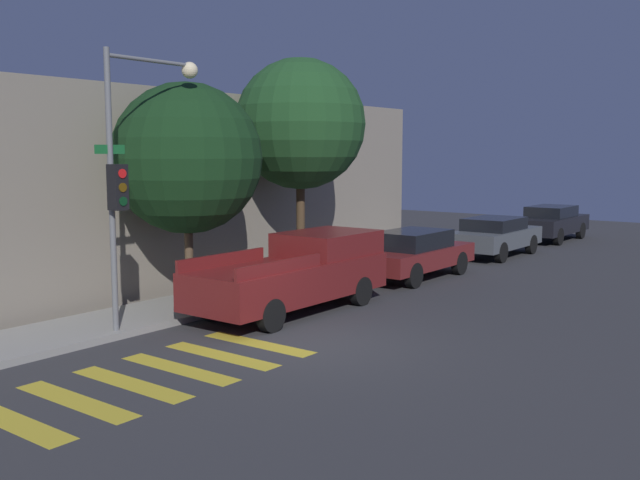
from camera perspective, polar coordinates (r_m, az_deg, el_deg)
name	(u,v)px	position (r m, az deg, el deg)	size (l,w,h in m)	color
ground_plane	(310,344)	(14.12, -0.77, -8.29)	(60.00, 60.00, 0.00)	#333335
sidewalk	(166,311)	(17.00, -12.21, -5.58)	(26.00, 2.14, 0.14)	gray
building_row	(52,192)	(20.26, -20.65, 3.60)	(26.00, 6.00, 5.37)	gray
crosswalk	(156,376)	(12.46, -13.02, -10.55)	(5.55, 2.60, 0.00)	gold
traffic_light_pole	(133,156)	(14.97, -14.71, 6.54)	(2.67, 0.56, 5.76)	slate
pickup_truck	(298,272)	(16.88, -1.79, -2.59)	(5.37, 1.98, 1.78)	maroon
sedan_near_corner	(414,253)	(21.38, 7.54, -1.02)	(4.52, 1.78, 1.44)	maroon
sedan_middle	(495,235)	(26.54, 13.81, 0.37)	(4.43, 1.89, 1.41)	#4C5156
sedan_far_end	(552,222)	(31.99, 18.05, 1.38)	(4.57, 1.79, 1.49)	black
tree_near_corner	(187,159)	(17.19, -10.60, 6.42)	(3.57, 3.57, 5.38)	brown
tree_midblock	(300,124)	(20.30, -1.59, 9.23)	(3.68, 3.68, 6.37)	#4C3823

